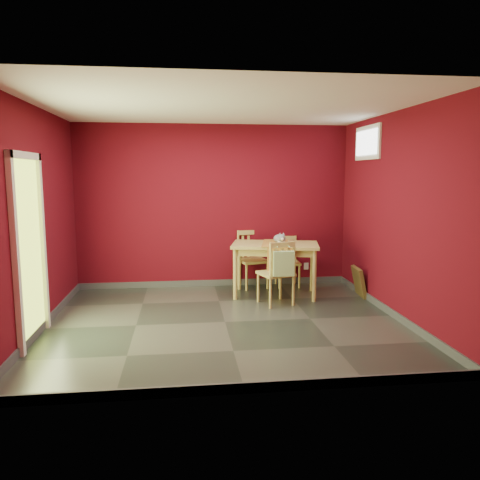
{
  "coord_description": "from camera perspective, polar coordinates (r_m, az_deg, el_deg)",
  "views": [
    {
      "loc": [
        -0.52,
        -5.79,
        1.9
      ],
      "look_at": [
        0.25,
        0.45,
        1.0
      ],
      "focal_mm": 35.0,
      "sensor_mm": 36.0,
      "label": 1
    }
  ],
  "objects": [
    {
      "name": "outlet_plate",
      "position": [
        8.22,
        8.07,
        -3.17
      ],
      "size": [
        0.08,
        0.02,
        0.12
      ],
      "primitive_type": "cube",
      "color": "silver",
      "rests_on": "room_shell"
    },
    {
      "name": "picture_frame",
      "position": [
        7.53,
        14.29,
        -4.95
      ],
      "size": [
        0.18,
        0.46,
        0.45
      ],
      "color": "brown",
      "rests_on": "ground"
    },
    {
      "name": "table_runner",
      "position": [
        7.14,
        4.52,
        -1.09
      ],
      "size": [
        0.56,
        0.89,
        0.41
      ],
      "color": "#AF772D",
      "rests_on": "dining_table"
    },
    {
      "name": "doorway",
      "position": [
        5.71,
        -24.37,
        -0.39
      ],
      "size": [
        0.06,
        1.01,
        2.13
      ],
      "color": "#B7D838",
      "rests_on": "ground"
    },
    {
      "name": "chair_near",
      "position": [
        6.8,
        4.56,
        -3.92
      ],
      "size": [
        0.55,
        0.55,
        0.94
      ],
      "color": "tan",
      "rests_on": "ground"
    },
    {
      "name": "cat",
      "position": [
        7.28,
        4.85,
        0.36
      ],
      "size": [
        0.2,
        0.38,
        0.19
      ],
      "primitive_type": null,
      "rotation": [
        0.0,
        0.0,
        0.0
      ],
      "color": "slate",
      "rests_on": "table_runner"
    },
    {
      "name": "room_shell",
      "position": [
        6.1,
        -1.84,
        -9.51
      ],
      "size": [
        4.5,
        4.5,
        4.5
      ],
      "color": "#530813",
      "rests_on": "ground"
    },
    {
      "name": "tote_bag",
      "position": [
        6.57,
        5.33,
        -2.87
      ],
      "size": [
        0.3,
        0.18,
        0.42
      ],
      "color": "#8FAE6F",
      "rests_on": "chair_near"
    },
    {
      "name": "chair_far_left",
      "position": [
        7.86,
        1.45,
        -2.24
      ],
      "size": [
        0.54,
        0.54,
        0.95
      ],
      "color": "tan",
      "rests_on": "ground"
    },
    {
      "name": "ground",
      "position": [
        6.12,
        -1.84,
        -9.95
      ],
      "size": [
        4.5,
        4.5,
        0.0
      ],
      "primitive_type": "plane",
      "color": "#2D342D",
      "rests_on": "ground"
    },
    {
      "name": "chair_far_right",
      "position": [
        7.97,
        5.76,
        -2.53
      ],
      "size": [
        0.4,
        0.4,
        0.84
      ],
      "color": "tan",
      "rests_on": "ground"
    },
    {
      "name": "dining_table",
      "position": [
        7.28,
        4.31,
        -1.22
      ],
      "size": [
        1.45,
        1.04,
        0.82
      ],
      "color": "tan",
      "rests_on": "ground"
    },
    {
      "name": "window",
      "position": [
        7.34,
        15.26,
        11.38
      ],
      "size": [
        0.05,
        0.9,
        0.5
      ],
      "color": "white",
      "rests_on": "room_shell"
    }
  ]
}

